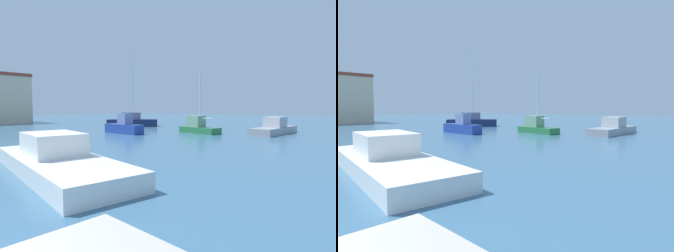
% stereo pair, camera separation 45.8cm
% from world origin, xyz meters
% --- Properties ---
extents(water, '(160.00, 160.00, 0.00)m').
position_xyz_m(water, '(15.00, 20.00, 0.00)').
color(water, '#38607F').
rests_on(water, ground).
extents(sailboat_navy_inner_mooring, '(6.46, 6.25, 11.06)m').
position_xyz_m(sailboat_navy_inner_mooring, '(24.32, 25.11, 0.71)').
color(sailboat_navy_inner_mooring, '#19234C').
rests_on(sailboat_navy_inner_mooring, water).
extents(sailboat_green_center_channel, '(1.97, 4.56, 6.04)m').
position_xyz_m(sailboat_green_center_channel, '(22.59, 12.53, 0.65)').
color(sailboat_green_center_channel, '#28703D').
rests_on(sailboat_green_center_channel, water).
extents(motorboat_white_distant_north, '(3.71, 9.16, 1.55)m').
position_xyz_m(motorboat_white_distant_north, '(5.16, 6.31, 0.50)').
color(motorboat_white_distant_north, white).
rests_on(motorboat_white_distant_north, water).
extents(motorboat_grey_mid_harbor, '(7.32, 2.23, 1.66)m').
position_xyz_m(motorboat_grey_mid_harbor, '(27.01, 6.58, 0.55)').
color(motorboat_grey_mid_harbor, gray).
rests_on(motorboat_grey_mid_harbor, water).
extents(motorboat_blue_far_left, '(1.26, 4.74, 1.97)m').
position_xyz_m(motorboat_blue_far_left, '(17.15, 17.67, 0.66)').
color(motorboat_blue_far_left, '#233D93').
rests_on(motorboat_blue_far_left, water).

